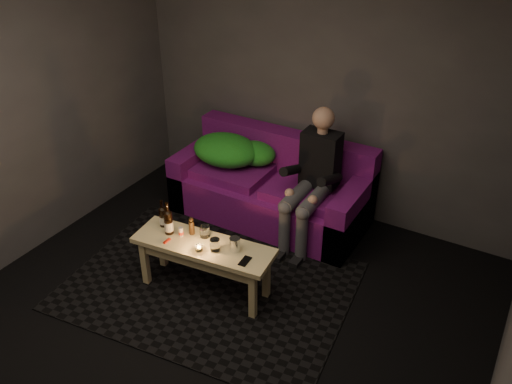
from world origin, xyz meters
TOP-DOWN VIEW (x-y plane):
  - floor at (0.00, 0.00)m, footprint 4.50×4.50m
  - room at (0.00, 0.47)m, footprint 4.50×4.50m
  - rug at (-0.27, 0.57)m, footprint 2.50×1.93m
  - sofa at (-0.34, 1.82)m, footprint 1.91×0.86m
  - green_blanket at (-0.81, 1.81)m, footprint 0.84×0.57m
  - person at (0.16, 1.66)m, footprint 0.34×0.79m
  - coffee_table at (-0.27, 0.52)m, footprint 1.20×0.49m
  - beer_bottle_a at (-0.70, 0.56)m, footprint 0.06×0.06m
  - beer_bottle_b at (-0.60, 0.50)m, footprint 0.07×0.07m
  - salt_shaker at (-0.49, 0.52)m, footprint 0.05×0.05m
  - pepper_mill at (-0.43, 0.59)m, footprint 0.05×0.05m
  - tumbler_back at (-0.32, 0.61)m, footprint 0.10×0.10m
  - tealight at (-0.24, 0.43)m, footprint 0.06×0.06m
  - tumbler_front at (-0.14, 0.50)m, footprint 0.08×0.08m
  - steel_cup at (-0.00, 0.57)m, footprint 0.11×0.11m
  - smartphone at (0.14, 0.49)m, footprint 0.07×0.13m
  - red_lighter at (-0.54, 0.39)m, footprint 0.02×0.07m

SIDE VIEW (x-z plane):
  - floor at x=0.00m, z-range 0.00..0.00m
  - rug at x=-0.27m, z-range 0.00..0.01m
  - sofa at x=-0.34m, z-range -0.11..0.71m
  - coffee_table at x=-0.27m, z-range 0.15..0.63m
  - smartphone at x=0.14m, z-range 0.48..0.49m
  - red_lighter at x=-0.54m, z-range 0.48..0.49m
  - tealight at x=-0.24m, z-range 0.48..0.52m
  - salt_shaker at x=-0.49m, z-range 0.48..0.56m
  - tumbler_back at x=-0.32m, z-range 0.48..0.58m
  - tumbler_front at x=-0.14m, z-range 0.48..0.58m
  - steel_cup at x=0.00m, z-range 0.48..0.59m
  - pepper_mill at x=-0.43m, z-range 0.48..0.60m
  - beer_bottle_a at x=-0.70m, z-range 0.45..0.69m
  - beer_bottle_b at x=-0.60m, z-range 0.44..0.73m
  - green_blanket at x=-0.81m, z-range 0.48..0.76m
  - person at x=0.16m, z-range 0.02..1.30m
  - room at x=0.00m, z-range -0.61..3.89m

